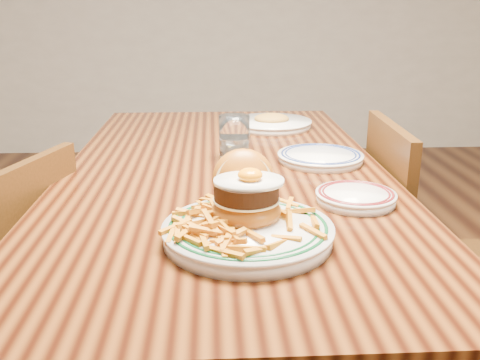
{
  "coord_description": "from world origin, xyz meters",
  "views": [
    {
      "loc": [
        -0.03,
        -1.36,
        1.16
      ],
      "look_at": [
        0.02,
        -0.41,
        0.85
      ],
      "focal_mm": 40.0,
      "sensor_mm": 36.0,
      "label": 1
    }
  ],
  "objects": [
    {
      "name": "chair_left",
      "position": [
        -0.56,
        -0.14,
        0.44
      ],
      "size": [
        0.48,
        0.48,
        0.83
      ],
      "rotation": [
        0.0,
        0.0,
        -0.29
      ],
      "color": "#3E220D",
      "rests_on": "floor"
    },
    {
      "name": "rear_plate",
      "position": [
        0.27,
        0.05,
        0.76
      ],
      "size": [
        0.24,
        0.24,
        0.03
      ],
      "rotation": [
        0.0,
        0.0,
        -0.16
      ],
      "color": "silver",
      "rests_on": "table"
    },
    {
      "name": "far_plate",
      "position": [
        0.18,
        0.49,
        0.77
      ],
      "size": [
        0.28,
        0.28,
        0.05
      ],
      "rotation": [
        0.0,
        0.0,
        -0.38
      ],
      "color": "silver",
      "rests_on": "table"
    },
    {
      "name": "water_glass",
      "position": [
        0.03,
        0.08,
        0.81
      ],
      "size": [
        0.08,
        0.08,
        0.13
      ],
      "color": "white",
      "rests_on": "table"
    },
    {
      "name": "table",
      "position": [
        0.0,
        0.0,
        0.66
      ],
      "size": [
        0.85,
        1.6,
        0.75
      ],
      "color": "black",
      "rests_on": "floor"
    },
    {
      "name": "main_plate",
      "position": [
        0.03,
        -0.44,
        0.79
      ],
      "size": [
        0.32,
        0.32,
        0.15
      ],
      "rotation": [
        0.0,
        0.0,
        0.01
      ],
      "color": "silver",
      "rests_on": "table"
    },
    {
      "name": "side_plate",
      "position": [
        0.28,
        -0.27,
        0.77
      ],
      "size": [
        0.18,
        0.18,
        0.03
      ],
      "rotation": [
        0.0,
        0.0,
        0.34
      ],
      "color": "silver",
      "rests_on": "table"
    },
    {
      "name": "chair_right",
      "position": [
        0.57,
        0.02,
        0.46
      ],
      "size": [
        0.42,
        0.42,
        0.86
      ],
      "rotation": [
        0.0,
        0.0,
        3.1
      ],
      "color": "#3E220D",
      "rests_on": "floor"
    }
  ]
}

